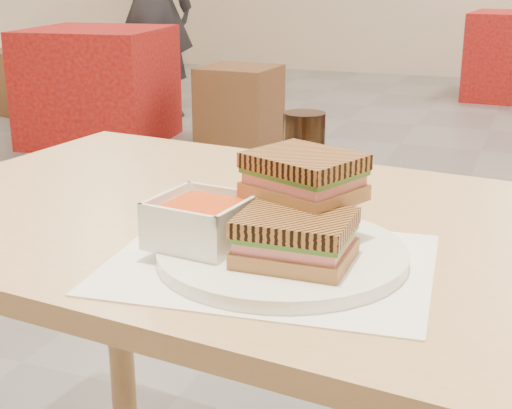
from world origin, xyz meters
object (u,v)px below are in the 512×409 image
(patron_a, at_px, (152,7))
(plate, at_px, (282,254))
(bg_chair_0r, at_px, (240,106))
(bg_table_0, at_px, (99,86))
(main_table, at_px, (290,298))
(cola_glass, at_px, (304,157))
(soup_bowl, at_px, (202,223))
(bg_chair_0l, at_px, (16,81))
(panini_lower, at_px, (295,238))

(patron_a, bearing_deg, plate, -59.52)
(bg_chair_0r, bearing_deg, bg_table_0, -165.95)
(main_table, bearing_deg, cola_glass, 98.97)
(soup_bowl, relative_size, bg_chair_0l, 0.24)
(main_table, distance_m, panini_lower, 0.24)
(bg_chair_0l, bearing_deg, plate, -47.98)
(panini_lower, relative_size, cola_glass, 0.95)
(plate, distance_m, patron_a, 4.79)
(panini_lower, relative_size, bg_table_0, 0.14)
(main_table, distance_m, bg_table_0, 3.89)
(cola_glass, relative_size, bg_chair_0r, 0.27)
(bg_table_0, distance_m, patron_a, 0.98)
(main_table, distance_m, bg_chair_0r, 3.65)
(bg_chair_0l, bearing_deg, cola_glass, -46.56)
(main_table, height_order, cola_glass, cola_glass)
(plate, height_order, panini_lower, panini_lower)
(cola_glass, height_order, bg_chair_0r, cola_glass)
(soup_bowl, bearing_deg, patron_a, 119.37)
(plate, relative_size, patron_a, 0.19)
(patron_a, bearing_deg, bg_chair_0r, -34.72)
(panini_lower, xyz_separation_m, bg_chair_0r, (-1.51, 3.50, -0.55))
(plate, distance_m, bg_table_0, 4.03)
(bg_table_0, xyz_separation_m, bg_chair_0r, (0.87, 0.22, -0.11))
(plate, relative_size, cola_glass, 2.24)
(plate, height_order, patron_a, patron_a)
(bg_table_0, xyz_separation_m, bg_chair_0l, (-1.15, 0.64, -0.12))
(bg_chair_0r, distance_m, patron_a, 1.28)
(main_table, xyz_separation_m, patron_a, (-2.39, 3.99, 0.16))
(cola_glass, xyz_separation_m, bg_chair_0r, (-1.43, 3.23, -0.57))
(bg_chair_0r, bearing_deg, bg_chair_0l, 168.33)
(cola_glass, bearing_deg, bg_table_0, 127.39)
(bg_table_0, bearing_deg, patron_a, 95.04)
(main_table, height_order, bg_table_0, main_table)
(bg_chair_0l, relative_size, patron_a, 0.31)
(bg_chair_0l, distance_m, bg_chair_0r, 2.06)
(soup_bowl, bearing_deg, plate, 11.28)
(bg_chair_0r, bearing_deg, cola_glass, -66.11)
(bg_chair_0l, relative_size, bg_chair_0r, 1.01)
(cola_glass, distance_m, bg_chair_0l, 5.05)
(main_table, bearing_deg, plate, -75.95)
(patron_a, bearing_deg, panini_lower, -59.45)
(soup_bowl, bearing_deg, panini_lower, -6.65)
(main_table, xyz_separation_m, bg_table_0, (-2.32, 3.11, -0.28))
(soup_bowl, xyz_separation_m, bg_chair_0r, (-1.38, 3.49, -0.55))
(plate, xyz_separation_m, patron_a, (-2.43, 4.12, 0.04))
(soup_bowl, xyz_separation_m, bg_chair_0l, (-3.41, 3.90, -0.56))
(bg_chair_0l, distance_m, patron_a, 1.24)
(panini_lower, distance_m, bg_chair_0l, 5.30)
(bg_table_0, relative_size, patron_a, 0.57)
(plate, distance_m, panini_lower, 0.06)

